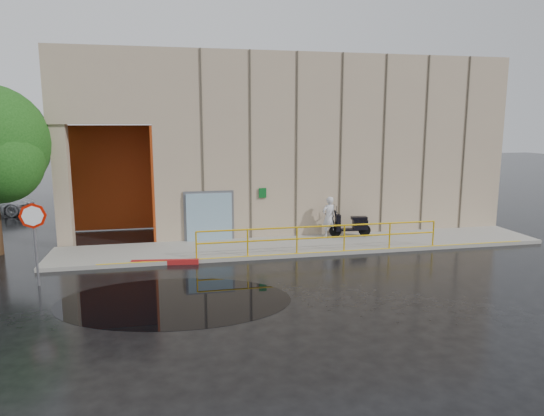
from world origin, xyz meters
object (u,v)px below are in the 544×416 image
Objects in this scene: red_curb at (165,262)px; scooter at (351,218)px; person at (329,217)px; stop_sign at (34,226)px.

scooter is at bearing 15.54° from red_curb.
person reaches higher than scooter.
stop_sign is 1.10× the size of red_curb.
person is at bearing 36.73° from stop_sign.
scooter is at bearing 34.64° from stop_sign.
stop_sign is at bearing -157.77° from red_curb.
scooter is at bearing 155.19° from person.
person is at bearing 18.54° from red_curb.
red_curb is at bearing 39.08° from stop_sign.
red_curb is at bearing 1.40° from person.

